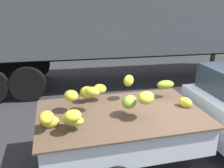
{
  "coord_description": "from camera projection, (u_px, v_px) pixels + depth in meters",
  "views": [
    {
      "loc": [
        -1.84,
        -3.84,
        3.02
      ],
      "look_at": [
        -1.17,
        0.86,
        1.35
      ],
      "focal_mm": 39.42,
      "sensor_mm": 36.0,
      "label": 1
    }
  ],
  "objects": [
    {
      "name": "ground",
      "position": [
        177.0,
        160.0,
        4.83
      ],
      "size": [
        220.0,
        220.0,
        0.0
      ],
      "primitive_type": "plane",
      "color": "#28282B"
    },
    {
      "name": "pickup_truck",
      "position": [
        219.0,
        111.0,
        4.9
      ],
      "size": [
        5.33,
        2.28,
        1.7
      ],
      "rotation": [
        0.0,
        0.0,
        0.1
      ],
      "color": "silver",
      "rests_on": "ground"
    },
    {
      "name": "curb_strip",
      "position": [
        113.0,
        56.0,
        13.06
      ],
      "size": [
        80.0,
        0.8,
        0.16
      ],
      "primitive_type": "cube",
      "color": "gray",
      "rests_on": "ground"
    },
    {
      "name": "semi_trailer",
      "position": [
        132.0,
        12.0,
        8.56
      ],
      "size": [
        12.1,
        3.11,
        3.95
      ],
      "rotation": [
        0.0,
        0.0,
        0.05
      ],
      "color": "#4C5156",
      "rests_on": "ground"
    }
  ]
}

